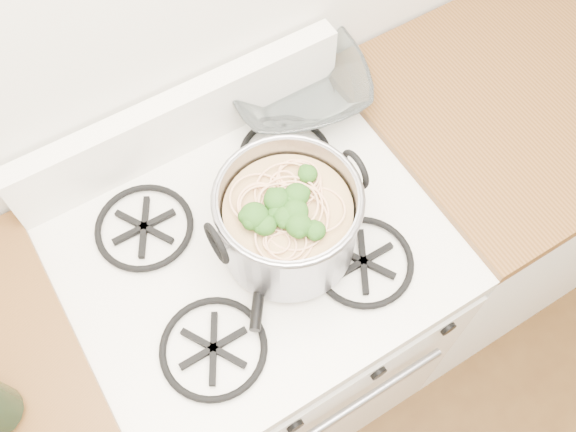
{
  "coord_description": "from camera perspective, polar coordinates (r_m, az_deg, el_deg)",
  "views": [
    {
      "loc": [
        -0.24,
        0.74,
        2.08
      ],
      "look_at": [
        0.06,
        1.23,
        1.03
      ],
      "focal_mm": 40.0,
      "sensor_mm": 36.0,
      "label": 1
    }
  ],
  "objects": [
    {
      "name": "counter_right",
      "position": [
        2.04,
        19.47,
        3.66
      ],
      "size": [
        1.0,
        0.65,
        0.92
      ],
      "color": "silver",
      "rests_on": "ground"
    },
    {
      "name": "stock_pot",
      "position": [
        1.21,
        0.0,
        -0.44
      ],
      "size": [
        0.31,
        0.28,
        0.19
      ],
      "color": "gray",
      "rests_on": "gas_range"
    },
    {
      "name": "glass_bowl",
      "position": [
        1.49,
        0.71,
        11.2
      ],
      "size": [
        0.15,
        0.15,
        0.03
      ],
      "primitive_type": "imported",
      "rotation": [
        0.0,
        0.0,
        -0.24
      ],
      "color": "white",
      "rests_on": "gas_range"
    },
    {
      "name": "gas_range",
      "position": [
        1.74,
        -2.36,
        -9.52
      ],
      "size": [
        0.76,
        0.66,
        0.92
      ],
      "color": "white",
      "rests_on": "ground"
    },
    {
      "name": "counter_left",
      "position": [
        1.72,
        -17.78,
        -17.04
      ],
      "size": [
        0.25,
        0.65,
        0.92
      ],
      "color": "silver",
      "rests_on": "ground"
    },
    {
      "name": "spatula",
      "position": [
        1.31,
        -1.8,
        0.46
      ],
      "size": [
        0.42,
        0.42,
        0.02
      ],
      "primitive_type": null,
      "rotation": [
        0.0,
        0.0,
        -0.63
      ],
      "color": "black",
      "rests_on": "gas_range"
    }
  ]
}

